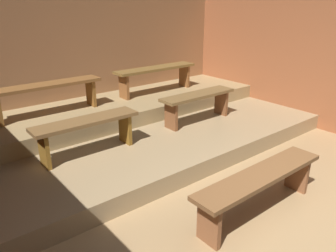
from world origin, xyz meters
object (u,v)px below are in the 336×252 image
Objects in this scene: bench_middle_left at (47,90)px; bench_middle_right at (156,72)px; bench_lower_right at (198,100)px; bench_lower_left at (87,127)px; bench_floor_center at (260,181)px.

bench_middle_right is (2.04, 0.00, 0.00)m from bench_middle_left.
bench_lower_right is 1.20m from bench_middle_right.
bench_lower_left and bench_lower_right have the same top height.
bench_lower_right is at bearing -92.21° from bench_middle_right.
bench_lower_left is at bearing 180.00° from bench_lower_right.
bench_middle_right reaches higher than bench_lower_left.
bench_middle_right is at bearing 87.79° from bench_lower_right.
bench_middle_right is at bearing 71.41° from bench_floor_center.
bench_floor_center is 1.25× the size of bench_lower_right.
bench_lower_left is (-0.94, 1.98, 0.23)m from bench_floor_center.
bench_lower_left is at bearing 115.33° from bench_floor_center.
bench_floor_center is 2.24m from bench_lower_right.
bench_lower_left reaches higher than bench_floor_center.
bench_floor_center is 3.34m from bench_middle_left.
bench_lower_right is 2.33m from bench_middle_left.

